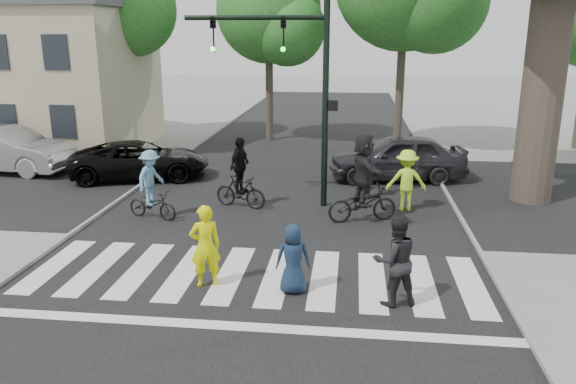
# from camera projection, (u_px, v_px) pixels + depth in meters

# --- Properties ---
(ground) EXTENTS (120.00, 120.00, 0.00)m
(ground) POSITION_uv_depth(u_px,v_px,m) (245.00, 296.00, 11.02)
(ground) COLOR gray
(ground) RESTS_ON ground
(road_stem) EXTENTS (10.00, 70.00, 0.01)m
(road_stem) POSITION_uv_depth(u_px,v_px,m) (279.00, 216.00, 15.80)
(road_stem) COLOR black
(road_stem) RESTS_ON ground
(road_cross) EXTENTS (70.00, 10.00, 0.01)m
(road_cross) POSITION_uv_depth(u_px,v_px,m) (290.00, 188.00, 18.67)
(road_cross) COLOR black
(road_cross) RESTS_ON ground
(curb_left) EXTENTS (0.10, 70.00, 0.10)m
(curb_left) POSITION_uv_depth(u_px,v_px,m) (107.00, 209.00, 16.35)
(curb_left) COLOR gray
(curb_left) RESTS_ON ground
(curb_right) EXTENTS (0.10, 70.00, 0.10)m
(curb_right) POSITION_uv_depth(u_px,v_px,m) (463.00, 222.00, 15.23)
(curb_right) COLOR gray
(curb_right) RESTS_ON ground
(crosswalk) EXTENTS (10.00, 3.85, 0.01)m
(crosswalk) POSITION_uv_depth(u_px,v_px,m) (251.00, 281.00, 11.65)
(crosswalk) COLOR silver
(crosswalk) RESTS_ON ground
(traffic_signal) EXTENTS (4.45, 0.29, 6.00)m
(traffic_signal) POSITION_uv_depth(u_px,v_px,m) (296.00, 73.00, 15.85)
(traffic_signal) COLOR black
(traffic_signal) RESTS_ON ground
(bg_tree_0) EXTENTS (5.46, 5.20, 8.97)m
(bg_tree_0) POSITION_uv_depth(u_px,v_px,m) (18.00, 8.00, 26.18)
(bg_tree_0) COLOR brown
(bg_tree_0) RESTS_ON ground
(bg_tree_2) EXTENTS (5.04, 4.80, 8.40)m
(bg_tree_2) POSITION_uv_depth(u_px,v_px,m) (273.00, 15.00, 25.53)
(bg_tree_2) COLOR brown
(bg_tree_2) RESTS_ON ground
(house) EXTENTS (8.40, 8.10, 8.82)m
(house) POSITION_uv_depth(u_px,v_px,m) (46.00, 61.00, 24.63)
(house) COLOR #C0B291
(house) RESTS_ON ground
(pedestrian_woman) EXTENTS (0.74, 0.63, 1.72)m
(pedestrian_woman) POSITION_uv_depth(u_px,v_px,m) (205.00, 246.00, 11.26)
(pedestrian_woman) COLOR #E4EA03
(pedestrian_woman) RESTS_ON ground
(pedestrian_child) EXTENTS (0.75, 0.55, 1.42)m
(pedestrian_child) POSITION_uv_depth(u_px,v_px,m) (293.00, 259.00, 11.00)
(pedestrian_child) COLOR #162640
(pedestrian_child) RESTS_ON ground
(pedestrian_adult) EXTENTS (1.03, 0.91, 1.78)m
(pedestrian_adult) POSITION_uv_depth(u_px,v_px,m) (395.00, 260.00, 10.47)
(pedestrian_adult) COLOR black
(pedestrian_adult) RESTS_ON ground
(cyclist_left) EXTENTS (1.62, 1.12, 1.94)m
(cyclist_left) POSITION_uv_depth(u_px,v_px,m) (151.00, 189.00, 15.42)
(cyclist_left) COLOR black
(cyclist_left) RESTS_ON ground
(cyclist_mid) EXTENTS (1.68, 1.06, 2.11)m
(cyclist_mid) POSITION_uv_depth(u_px,v_px,m) (240.00, 179.00, 16.42)
(cyclist_mid) COLOR black
(cyclist_mid) RESTS_ON ground
(cyclist_right) EXTENTS (2.03, 1.87, 2.43)m
(cyclist_right) POSITION_uv_depth(u_px,v_px,m) (363.00, 183.00, 15.12)
(cyclist_right) COLOR black
(cyclist_right) RESTS_ON ground
(car_suv) EXTENTS (5.19, 3.37, 1.33)m
(car_suv) POSITION_uv_depth(u_px,v_px,m) (140.00, 160.00, 19.81)
(car_suv) COLOR black
(car_suv) RESTS_ON ground
(car_silver) EXTENTS (5.23, 2.31, 1.67)m
(car_silver) POSITION_uv_depth(u_px,v_px,m) (6.00, 150.00, 20.73)
(car_silver) COLOR #A4A4A8
(car_silver) RESTS_ON ground
(car_grey) EXTENTS (4.91, 2.44, 1.61)m
(car_grey) POSITION_uv_depth(u_px,v_px,m) (397.00, 157.00, 19.60)
(car_grey) COLOR #2C2B30
(car_grey) RESTS_ON ground
(bystander_hivis) EXTENTS (1.17, 0.70, 1.78)m
(bystander_hivis) POSITION_uv_depth(u_px,v_px,m) (406.00, 180.00, 16.19)
(bystander_hivis) COLOR #C6FB2E
(bystander_hivis) RESTS_ON ground
(bystander_dark) EXTENTS (0.65, 0.48, 1.65)m
(bystander_dark) POSITION_uv_depth(u_px,v_px,m) (364.00, 173.00, 17.27)
(bystander_dark) COLOR black
(bystander_dark) RESTS_ON ground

